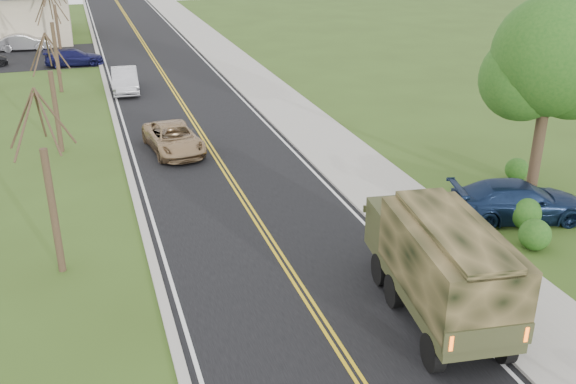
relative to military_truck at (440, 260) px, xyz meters
name	(u,v)px	position (x,y,z in m)	size (l,w,h in m)	color
road	(158,66)	(-3.17, 36.04, -1.84)	(8.00, 120.00, 0.01)	black
curb_right	(211,61)	(0.98, 36.04, -1.78)	(0.30, 120.00, 0.12)	#9E998E
sidewalk_right	(233,60)	(2.73, 36.04, -1.79)	(3.20, 120.00, 0.10)	#9E998E
curb_left	(102,69)	(-7.32, 36.04, -1.79)	(0.30, 120.00, 0.10)	#9E998E
leafy_tree	(551,65)	(7.83, 6.05, 3.65)	(4.83, 4.50, 8.10)	#38281C
bare_tree_a	(51,197)	(-10.18, 6.04, 0.78)	(1.93, 2.26, 6.08)	#38281C
bare_tree_b	(55,102)	(-10.18, 18.04, 0.63)	(1.83, 2.14, 5.73)	#38281C
bare_tree_c	(56,49)	(-10.18, 30.04, 0.93)	(2.04, 2.39, 6.42)	#38281C
bare_tree_d	(57,24)	(-10.18, 42.04, 0.71)	(1.88, 2.20, 5.91)	#38281C
military_truck	(440,260)	(0.00, 0.00, 0.00)	(3.05, 6.68, 3.22)	black
suv_champagne	(174,138)	(-4.94, 16.34, -1.17)	(2.22, 4.82, 1.34)	#9D7E58
sedan_silver	(125,80)	(-6.17, 28.84, -1.08)	(1.61, 4.61, 1.52)	silver
pickup_navy	(518,201)	(6.24, 4.74, -1.09)	(2.10, 5.16, 1.50)	#101F3D
lot_car_silver	(24,42)	(-13.09, 45.50, -1.14)	(1.48, 4.26, 1.40)	#A4A4A8
lot_car_navy	(74,57)	(-9.19, 38.04, -1.21)	(1.76, 4.34, 1.26)	#10103B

